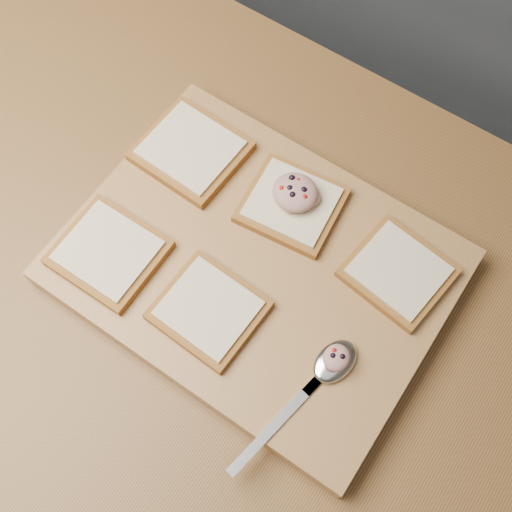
{
  "coord_description": "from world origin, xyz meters",
  "views": [
    {
      "loc": [
        0.35,
        -0.23,
        1.68
      ],
      "look_at": [
        0.17,
        0.03,
        0.96
      ],
      "focal_mm": 45.0,
      "sensor_mm": 36.0,
      "label": 1
    }
  ],
  "objects": [
    {
      "name": "ground",
      "position": [
        0.0,
        0.0,
        0.0
      ],
      "size": [
        4.0,
        4.0,
        0.0
      ],
      "primitive_type": "plane",
      "color": "#515459",
      "rests_on": "ground"
    },
    {
      "name": "cutting_board",
      "position": [
        0.17,
        0.03,
        0.92
      ],
      "size": [
        0.47,
        0.36,
        0.04
      ],
      "primitive_type": "cube",
      "color": "#AB8549",
      "rests_on": "island_counter"
    },
    {
      "name": "spoon_salad",
      "position": [
        0.32,
        -0.03,
        0.96
      ],
      "size": [
        0.03,
        0.03,
        0.02
      ],
      "color": "tan",
      "rests_on": "spoon"
    },
    {
      "name": "bread_far_center",
      "position": [
        0.17,
        0.12,
        0.95
      ],
      "size": [
        0.13,
        0.12,
        0.02
      ],
      "color": "#935826",
      "rests_on": "cutting_board"
    },
    {
      "name": "spoon",
      "position": [
        0.32,
        -0.04,
        0.94
      ],
      "size": [
        0.06,
        0.21,
        0.01
      ],
      "color": "silver",
      "rests_on": "cutting_board"
    },
    {
      "name": "bread_near_center",
      "position": [
        0.16,
        -0.06,
        0.95
      ],
      "size": [
        0.12,
        0.11,
        0.02
      ],
      "color": "#935826",
      "rests_on": "cutting_board"
    },
    {
      "name": "tuna_salad_dollop",
      "position": [
        0.17,
        0.12,
        0.97
      ],
      "size": [
        0.06,
        0.06,
        0.03
      ],
      "color": "tan",
      "rests_on": "bread_far_center"
    },
    {
      "name": "island_counter",
      "position": [
        0.0,
        0.0,
        0.45
      ],
      "size": [
        2.0,
        0.8,
        0.9
      ],
      "color": "slate",
      "rests_on": "ground"
    },
    {
      "name": "bread_far_right",
      "position": [
        0.33,
        0.11,
        0.95
      ],
      "size": [
        0.13,
        0.12,
        0.02
      ],
      "color": "#935826",
      "rests_on": "cutting_board"
    },
    {
      "name": "bread_far_left",
      "position": [
        0.01,
        0.11,
        0.95
      ],
      "size": [
        0.14,
        0.12,
        0.02
      ],
      "color": "#935826",
      "rests_on": "cutting_board"
    },
    {
      "name": "bread_near_left",
      "position": [
        0.02,
        -0.07,
        0.95
      ],
      "size": [
        0.13,
        0.12,
        0.02
      ],
      "color": "#935826",
      "rests_on": "cutting_board"
    }
  ]
}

